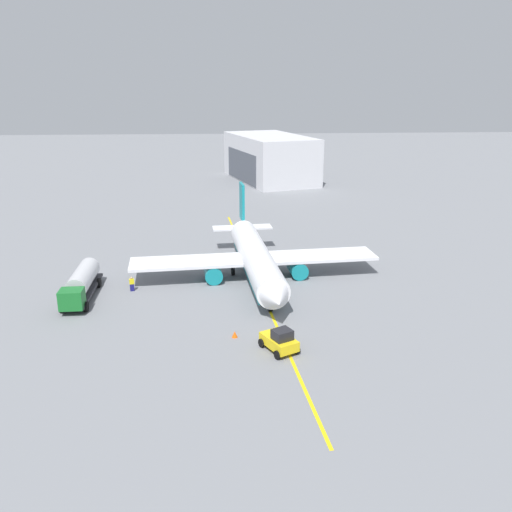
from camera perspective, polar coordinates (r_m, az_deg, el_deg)
The scene contains 8 objects.
ground_plane at distance 64.90m, azimuth 0.00°, elevation -2.52°, with size 400.00×400.00×0.00m, color slate.
airplane at distance 64.53m, azimuth -0.07°, elevation -0.22°, with size 30.43×30.40×9.51m.
fuel_tanker at distance 61.96m, azimuth -18.24°, elevation -2.78°, with size 11.01×3.01×3.15m.
pushback_tug at distance 47.84m, azimuth 2.55°, elevation -9.04°, with size 4.12×3.60×2.20m.
refueling_worker at distance 62.75m, azimuth -13.18°, elevation -2.95°, with size 0.51×0.61×1.71m.
safety_cone_nose at distance 50.51m, azimuth -2.30°, elevation -8.39°, with size 0.55×0.55×0.61m, color #F2590F.
distant_hangar at distance 132.68m, azimuth 1.47°, elevation 10.47°, with size 32.14×22.12×10.86m.
taxi_line_marking at distance 64.90m, azimuth 0.00°, elevation -2.52°, with size 64.47×0.30×0.01m, color yellow.
Camera 1 is at (60.66, -4.16, 22.72)m, focal length 37.29 mm.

